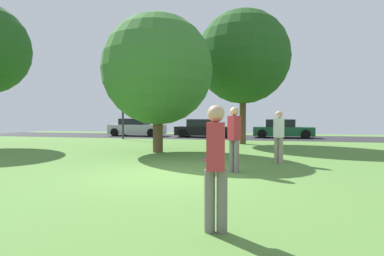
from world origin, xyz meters
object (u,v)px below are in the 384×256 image
Objects in this scene: person_thrower at (279,134)px; frisbee_disc at (205,160)px; person_bystander at (216,163)px; maple_tree_far at (158,70)px; parked_car_black at (205,129)px; parked_car_green at (282,129)px; person_catcher at (234,136)px; parked_car_silver at (137,128)px; maple_tree_near at (243,57)px; street_lamp_post at (123,107)px.

frisbee_disc is (-2.48, 0.16, -0.94)m from person_thrower.
person_bystander is at bearing 22.18° from person_thrower.
maple_tree_far is 1.31× the size of parked_car_black.
parked_car_black reaches higher than parked_car_green.
person_catcher is 0.39× the size of parked_car_black.
parked_car_silver is 1.05× the size of parked_car_green.
person_catcher is at bearing -97.54° from parked_car_green.
frisbee_disc is (-1.23, 2.19, -0.98)m from person_catcher.
maple_tree_far reaches higher than frisbee_disc.
parked_car_green is (2.49, 6.34, -4.28)m from maple_tree_near.
parked_car_black is at bearing 90.27° from maple_tree_far.
frisbee_disc is at bearing 60.69° from person_catcher.
parked_car_green is at bearing 2.24° from parked_car_silver.
person_thrower is 0.96× the size of person_catcher.
street_lamp_post is at bearing 69.44° from person_catcher.
person_catcher is 14.56m from street_lamp_post.
person_thrower is 0.40× the size of parked_car_green.
parked_car_silver is at bearing 118.01° from maple_tree_far.
parked_car_silver is at bearing 99.10° from street_lamp_post.
maple_tree_far is 3.46× the size of person_thrower.
frisbee_disc is 0.06× the size of parked_car_black.
maple_tree_far is 9.74m from person_bystander.
maple_tree_far reaches higher than parked_car_green.
frisbee_disc is at bearing -62.15° from person_thrower.
person_thrower is 16.93m from parked_car_silver.
parked_car_green is at bearing 76.17° from frisbee_disc.
parked_car_silver is at bearing 63.66° from person_catcher.
maple_tree_far reaches higher than person_thrower.
person_catcher is 15.69m from parked_car_green.
maple_tree_far reaches higher than person_catcher.
street_lamp_post is at bearing 129.82° from frisbee_disc.
parked_car_black is 1.04× the size of parked_car_green.
maple_tree_far is at bearing -54.27° from street_lamp_post.
frisbee_disc is 13.77m from parked_car_green.
person_bystander is at bearing -77.79° from frisbee_disc.
person_thrower reaches higher than frisbee_disc.
person_catcher reaches higher than person_bystander.
person_thrower reaches higher than person_bystander.
frisbee_disc is 0.06× the size of street_lamp_post.
person_catcher is at bearing -57.78° from parked_car_silver.
person_thrower is at bearing -23.06° from maple_tree_far.
parked_car_silver is at bearing -109.07° from person_thrower.
person_thrower is 2.65m from frisbee_disc.
maple_tree_near is at bearing -111.42° from parked_car_green.
maple_tree_far is 3.60× the size of person_bystander.
maple_tree_near reaches higher than parked_car_silver.
maple_tree_near is at bearing -59.58° from parked_car_black.
parked_car_silver is at bearing 177.54° from parked_car_black.
maple_tree_far is at bearing -122.68° from maple_tree_near.
parked_car_black is at bearing 33.40° from street_lamp_post.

